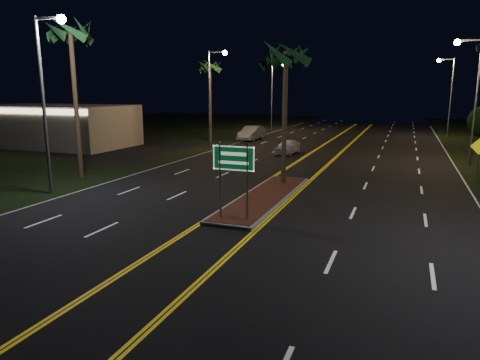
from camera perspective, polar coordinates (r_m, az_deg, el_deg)
The scene contains 16 objects.
ground at distance 15.55m, azimuth -4.74°, elevation -8.49°, with size 120.00×120.00×0.00m, color black.
grass_left at distance 52.98m, azimuth -22.54°, elevation 5.10°, with size 40.00×110.00×0.01m, color black.
median_island at distance 21.75m, azimuth 3.31°, elevation -2.30°, with size 2.25×10.25×0.17m.
highway_sign at distance 17.40m, azimuth -0.86°, elevation 1.95°, with size 1.80×0.08×3.20m.
commercial_building at distance 46.45m, azimuth -23.38°, elevation 6.69°, with size 15.00×8.12×4.00m.
streetlight_left_near at distance 24.14m, azimuth -24.28°, elevation 11.45°, with size 1.91×0.44×9.00m.
streetlight_left_mid at distance 40.82m, azimuth -3.61°, elevation 12.18°, with size 1.91×0.44×9.00m.
streetlight_left_far at distance 59.58m, azimuth 4.63°, elevation 12.05°, with size 1.91×0.44×9.00m.
streetlight_right_mid at distance 35.34m, azimuth 28.50°, elevation 10.87°, with size 1.91×0.44×9.00m.
streetlight_right_far at distance 55.25m, azimuth 26.00°, elevation 10.94°, with size 1.91×0.44×9.00m.
palm_median at distance 24.53m, azimuth 6.14°, elevation 16.18°, with size 2.40×2.40×8.30m.
palm_left_near at distance 28.53m, azimuth -21.68°, elevation 17.66°, with size 2.40×2.40×9.80m.
palm_left_far at distance 45.43m, azimuth -4.06°, elevation 14.77°, with size 2.40×2.40×8.80m.
car_near at distance 37.41m, azimuth 6.35°, elevation 4.60°, with size 1.87×4.37×1.46m, color silver.
car_far at distance 47.73m, azimuth 1.57°, elevation 6.43°, with size 2.33×5.43×1.81m, color #A9AAB2.
warning_sign at distance 30.57m, azimuth 29.24°, elevation 3.28°, with size 1.06×0.08×2.52m.
Camera 1 is at (6.43, -13.09, 5.39)m, focal length 32.00 mm.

